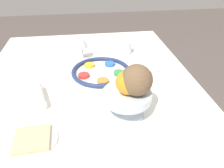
# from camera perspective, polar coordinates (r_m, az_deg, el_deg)

# --- Properties ---
(dining_table) EXTENTS (1.59, 1.04, 0.70)m
(dining_table) POSITION_cam_1_polar(r_m,az_deg,el_deg) (1.19, -4.77, -17.41)
(dining_table) COLOR white
(dining_table) RESTS_ON ground_plane
(seder_plate) EXTENTS (0.30, 0.30, 0.03)m
(seder_plate) POSITION_cam_1_polar(r_m,az_deg,el_deg) (1.11, -2.87, 3.21)
(seder_plate) COLOR silver
(seder_plate) RESTS_ON dining_table
(wine_glass) EXTENTS (0.07, 0.07, 0.15)m
(wine_glass) POSITION_cam_1_polar(r_m,az_deg,el_deg) (1.24, -7.90, 10.87)
(wine_glass) COLOR silver
(wine_glass) RESTS_ON dining_table
(fruit_stand) EXTENTS (0.18, 0.18, 0.10)m
(fruit_stand) POSITION_cam_1_polar(r_m,az_deg,el_deg) (0.82, 3.88, -3.72)
(fruit_stand) COLOR silver
(fruit_stand) RESTS_ON dining_table
(orange_fruit) EXTENTS (0.09, 0.09, 0.09)m
(orange_fruit) POSITION_cam_1_polar(r_m,az_deg,el_deg) (0.78, 4.20, 0.40)
(orange_fruit) COLOR orange
(orange_fruit) RESTS_ON fruit_stand
(coconut) EXTENTS (0.11, 0.11, 0.11)m
(coconut) POSITION_cam_1_polar(r_m,az_deg,el_deg) (0.77, 6.45, 1.01)
(coconut) COLOR brown
(coconut) RESTS_ON fruit_stand
(bread_plate) EXTENTS (0.17, 0.17, 0.02)m
(bread_plate) POSITION_cam_1_polar(r_m,az_deg,el_deg) (0.80, -20.08, -13.58)
(bread_plate) COLOR silver
(bread_plate) RESTS_ON dining_table
(napkin_roll) EXTENTS (0.16, 0.09, 0.05)m
(napkin_roll) POSITION_cam_1_polar(r_m,az_deg,el_deg) (0.97, -18.69, -2.90)
(napkin_roll) COLOR white
(napkin_roll) RESTS_ON dining_table
(cup_near) EXTENTS (0.08, 0.08, 0.07)m
(cup_near) POSITION_cam_1_polar(r_m,az_deg,el_deg) (1.33, 3.44, 9.52)
(cup_near) COLOR silver
(cup_near) RESTS_ON dining_table
(fork_left) EXTENTS (0.05, 0.17, 0.01)m
(fork_left) POSITION_cam_1_polar(r_m,az_deg,el_deg) (1.15, 9.81, 3.07)
(fork_left) COLOR silver
(fork_left) RESTS_ON dining_table
(fork_right) EXTENTS (0.06, 0.17, 0.01)m
(fork_right) POSITION_cam_1_polar(r_m,az_deg,el_deg) (1.12, 10.23, 2.31)
(fork_right) COLOR silver
(fork_right) RESTS_ON dining_table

